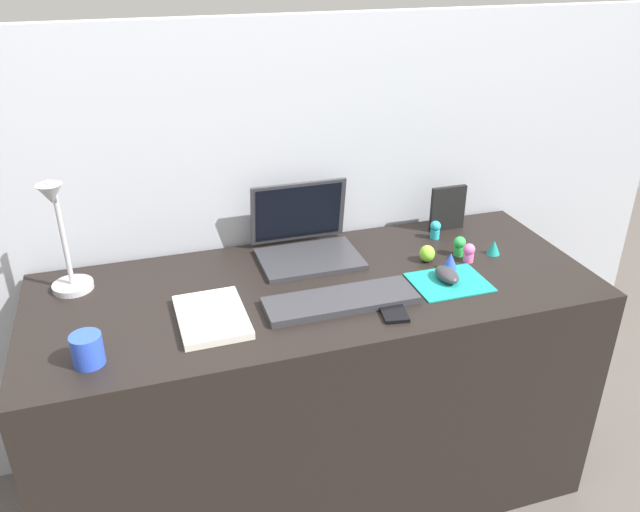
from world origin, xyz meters
TOP-DOWN VIEW (x-y plane):
  - ground_plane at (0.00, 0.00)m, footprint 6.00×6.00m
  - back_wall at (0.00, 0.35)m, footprint 2.78×0.05m
  - desk at (0.00, 0.00)m, footprint 1.58×0.63m
  - laptop at (0.02, 0.20)m, footprint 0.30×0.25m
  - keyboard at (0.03, -0.12)m, footprint 0.41×0.13m
  - mousepad at (0.36, -0.10)m, footprint 0.21×0.17m
  - mouse at (0.36, -0.09)m, footprint 0.06×0.10m
  - cell_phone at (0.15, -0.19)m, footprint 0.08×0.14m
  - desk_lamp at (-0.65, 0.15)m, footprint 0.11×0.16m
  - notebook_pad at (-0.31, -0.09)m, footprint 0.17×0.24m
  - picture_frame at (0.52, 0.23)m, footprint 0.12×0.02m
  - coffee_mug at (-0.61, -0.19)m, footprint 0.07×0.07m
  - toy_figurine_lime at (0.36, 0.04)m, footprint 0.05×0.05m
  - toy_figurine_cyan at (0.46, 0.18)m, footprint 0.03×0.03m
  - toy_figurine_blue at (0.40, -0.03)m, footprint 0.05×0.05m
  - toy_figurine_green at (0.47, 0.05)m, footprint 0.04×0.04m
  - toy_figurine_teal at (0.58, 0.02)m, footprint 0.04×0.04m
  - toy_figurine_pink at (0.48, -0.00)m, footprint 0.04×0.04m

SIDE VIEW (x-z plane):
  - ground_plane at x=0.00m, z-range 0.00..0.00m
  - desk at x=0.00m, z-range 0.00..0.74m
  - back_wall at x=0.00m, z-range 0.00..1.42m
  - mousepad at x=0.36m, z-range 0.74..0.74m
  - cell_phone at x=0.15m, z-range 0.74..0.75m
  - keyboard at x=0.03m, z-range 0.74..0.76m
  - notebook_pad at x=-0.31m, z-range 0.74..0.76m
  - mouse at x=0.36m, z-range 0.74..0.78m
  - toy_figurine_teal at x=0.58m, z-range 0.74..0.79m
  - toy_figurine_lime at x=0.36m, z-range 0.74..0.79m
  - toy_figurine_blue at x=0.40m, z-range 0.74..0.79m
  - toy_figurine_pink at x=0.48m, z-range 0.74..0.80m
  - toy_figurine_cyan at x=0.46m, z-range 0.74..0.80m
  - toy_figurine_green at x=0.47m, z-range 0.74..0.80m
  - coffee_mug at x=-0.61m, z-range 0.74..0.82m
  - laptop at x=0.02m, z-range 0.69..0.90m
  - picture_frame at x=0.52m, z-range 0.74..0.89m
  - desk_lamp at x=-0.65m, z-range 0.73..1.07m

